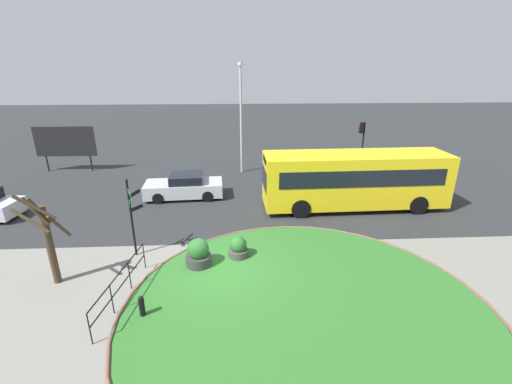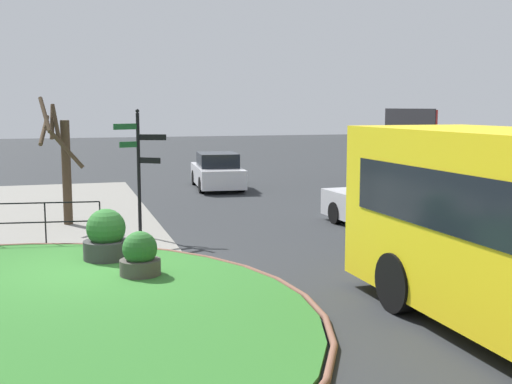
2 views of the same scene
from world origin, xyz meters
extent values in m
plane|color=#282B2D|center=(0.00, 0.00, 0.00)|extent=(120.00, 120.00, 0.00)
cube|color=gray|center=(0.00, -1.97, 0.01)|extent=(32.00, 8.07, 0.02)
cylinder|color=#2D6B28|center=(2.93, -2.51, 0.05)|extent=(11.82, 11.82, 0.10)
torus|color=brown|center=(2.93, -2.51, 0.06)|extent=(12.13, 12.13, 0.11)
cylinder|color=black|center=(-3.53, 1.33, 1.62)|extent=(0.09, 0.09, 3.24)
sphere|color=black|center=(-3.53, 1.33, 3.29)|extent=(0.10, 0.10, 0.10)
cube|color=#195128|center=(-3.37, 0.99, 2.89)|extent=(0.32, 0.61, 0.15)
cube|color=black|center=(-3.40, 1.70, 2.61)|extent=(0.26, 0.66, 0.15)
cube|color=#195128|center=(-3.45, 1.07, 2.43)|extent=(0.18, 0.45, 0.15)
cube|color=black|center=(-3.34, 1.61, 2.02)|extent=(0.35, 0.49, 0.15)
cylinder|color=black|center=(-2.29, -2.55, 0.34)|extent=(0.18, 0.18, 0.68)
sphere|color=black|center=(-2.29, -2.55, 0.71)|extent=(0.17, 0.17, 0.17)
cube|color=black|center=(-3.17, -1.66, 1.07)|extent=(0.57, 3.89, 0.03)
cube|color=black|center=(-3.17, -1.66, 0.59)|extent=(0.57, 3.89, 0.03)
cylinder|color=black|center=(-2.90, 0.28, 0.53)|extent=(0.04, 0.04, 1.07)
cylinder|color=black|center=(-3.08, -1.01, 0.53)|extent=(0.04, 0.04, 1.07)
cylinder|color=black|center=(-3.26, -2.31, 0.53)|extent=(0.04, 0.04, 1.07)
cylinder|color=black|center=(-3.44, -3.61, 0.53)|extent=(0.04, 0.04, 1.07)
cube|color=yellow|center=(7.10, 5.94, 1.66)|extent=(9.90, 2.73, 2.77)
cube|color=black|center=(7.13, 4.68, 2.05)|extent=(8.66, 0.23, 0.88)
cube|color=black|center=(7.07, 7.20, 2.05)|extent=(8.66, 0.23, 0.88)
cube|color=black|center=(2.17, 5.82, 1.80)|extent=(0.07, 2.05, 1.10)
cube|color=black|center=(2.17, 5.82, 2.82)|extent=(0.05, 1.37, 0.28)
cylinder|color=black|center=(3.98, 4.71, 0.50)|extent=(1.01, 0.32, 1.00)
cylinder|color=black|center=(3.92, 7.01, 0.50)|extent=(1.01, 0.32, 1.00)
cylinder|color=black|center=(10.27, 4.87, 0.50)|extent=(1.01, 0.32, 1.00)
cylinder|color=black|center=(10.22, 7.16, 0.50)|extent=(1.01, 0.32, 1.00)
cylinder|color=black|center=(-11.38, 6.25, 0.32)|extent=(0.66, 0.28, 0.64)
cube|color=#B7B7BC|center=(-2.45, 7.98, 0.56)|extent=(4.63, 2.17, 0.77)
cube|color=black|center=(-2.27, 7.99, 1.19)|extent=(2.01, 1.78, 0.49)
cube|color=#EAEACC|center=(-4.69, 7.27, 0.60)|extent=(0.03, 0.20, 0.12)
cube|color=#EAEACC|center=(-4.75, 8.41, 0.60)|extent=(0.03, 0.20, 0.12)
cylinder|color=black|center=(-3.80, 7.03, 0.32)|extent=(0.65, 0.26, 0.64)
cylinder|color=black|center=(-3.91, 8.76, 0.32)|extent=(0.65, 0.26, 0.64)
cylinder|color=black|center=(-1.00, 7.20, 0.32)|extent=(0.65, 0.26, 0.64)
cylinder|color=black|center=(-1.11, 8.93, 0.32)|extent=(0.65, 0.26, 0.64)
cylinder|color=black|center=(9.95, 12.94, 1.79)|extent=(0.11, 0.11, 3.58)
cube|color=black|center=(9.75, 12.96, 3.19)|extent=(0.29, 0.29, 0.78)
sphere|color=red|center=(9.60, 12.98, 3.44)|extent=(0.16, 0.16, 0.16)
sphere|color=black|center=(9.60, 12.98, 3.19)|extent=(0.16, 0.16, 0.16)
sphere|color=black|center=(9.60, 12.98, 2.95)|extent=(0.16, 0.16, 0.16)
cylinder|color=#B7B7BC|center=(1.06, 12.98, 3.71)|extent=(0.16, 0.16, 7.41)
cylinder|color=silver|center=(1.06, 12.98, 7.53)|extent=(0.32, 0.32, 0.22)
cylinder|color=black|center=(-13.34, 13.98, 1.11)|extent=(0.12, 0.12, 2.23)
cylinder|color=black|center=(-10.15, 13.93, 1.11)|extent=(0.12, 0.12, 2.23)
cube|color=red|center=(-11.74, 13.96, 2.23)|extent=(4.26, 0.19, 2.07)
cube|color=black|center=(-11.75, 13.89, 2.23)|extent=(4.36, 0.10, 2.17)
cylinder|color=#47423D|center=(0.73, 0.85, 0.20)|extent=(0.81, 0.81, 0.40)
sphere|color=#286028|center=(0.73, 0.85, 0.63)|extent=(0.69, 0.69, 0.69)
cylinder|color=#383838|center=(-0.82, 0.30, 0.25)|extent=(1.00, 1.00, 0.51)
sphere|color=#286028|center=(-0.82, 0.30, 0.78)|extent=(0.85, 0.85, 0.85)
cylinder|color=#423323|center=(-5.87, -0.47, 1.51)|extent=(0.26, 0.26, 3.01)
cylinder|color=#423323|center=(-5.96, -1.04, 2.73)|extent=(1.22, 0.31, 0.84)
cylinder|color=#423323|center=(-5.39, -0.50, 2.28)|extent=(0.19, 1.06, 1.24)
cylinder|color=#423323|center=(-5.75, -0.99, 3.17)|extent=(1.14, 0.37, 1.01)
cylinder|color=#423323|center=(-5.89, -0.80, 2.98)|extent=(0.77, 0.17, 1.00)
cylinder|color=#423323|center=(-5.80, -0.71, 2.94)|extent=(0.60, 0.28, 0.97)
camera|label=1|loc=(0.78, -11.53, 7.48)|focal=24.21mm
camera|label=2|loc=(13.19, -0.48, 3.39)|focal=44.96mm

